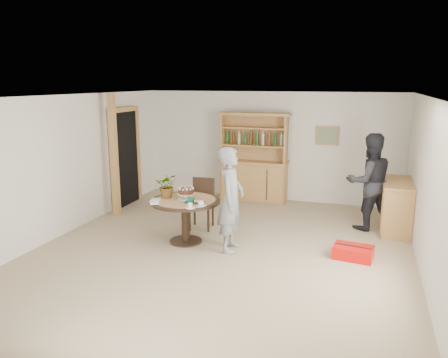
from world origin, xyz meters
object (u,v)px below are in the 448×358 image
at_px(dining_chair, 202,200).
at_px(red_suitcase, 353,252).
at_px(adult_person, 369,182).
at_px(sideboard, 396,206).
at_px(dining_table, 185,208).
at_px(teen_boy, 231,200).
at_px(hutch, 254,171).

distance_m(dining_chair, red_suitcase, 2.91).
bearing_deg(adult_person, sideboard, 159.27).
relative_size(sideboard, red_suitcase, 1.94).
xyz_separation_m(sideboard, dining_chair, (-3.48, -0.95, 0.06)).
height_order(sideboard, red_suitcase, sideboard).
xyz_separation_m(adult_person, red_suitcase, (-0.17, -1.57, -0.81)).
bearing_deg(dining_chair, red_suitcase, -20.02).
bearing_deg(dining_table, red_suitcase, 3.24).
relative_size(dining_chair, red_suitcase, 1.46).
xyz_separation_m(sideboard, teen_boy, (-2.62, -1.88, 0.38)).
bearing_deg(adult_person, red_suitcase, 57.75).
bearing_deg(sideboard, dining_table, -152.93).
bearing_deg(hutch, adult_person, -26.96).
bearing_deg(sideboard, adult_person, -174.80).
xyz_separation_m(dining_chair, teen_boy, (0.86, -0.93, 0.32)).
bearing_deg(sideboard, teen_boy, -144.45).
bearing_deg(sideboard, red_suitcase, -112.88).
relative_size(sideboard, adult_person, 0.70).
relative_size(hutch, sideboard, 1.62).
bearing_deg(dining_chair, adult_person, 10.29).
xyz_separation_m(sideboard, red_suitcase, (-0.68, -1.62, -0.37)).
distance_m(hutch, teen_boy, 3.15).
relative_size(teen_boy, red_suitcase, 2.64).
relative_size(sideboard, dining_table, 1.05).
xyz_separation_m(hutch, adult_person, (2.53, -1.29, 0.22)).
xyz_separation_m(sideboard, adult_person, (-0.51, -0.05, 0.43)).
relative_size(dining_table, teen_boy, 0.70).
bearing_deg(red_suitcase, sideboard, 75.02).
xyz_separation_m(teen_boy, red_suitcase, (1.94, 0.26, -0.76)).
bearing_deg(dining_chair, teen_boy, -53.79).
bearing_deg(red_suitcase, dining_table, -168.86).
height_order(dining_table, dining_chair, dining_chair).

